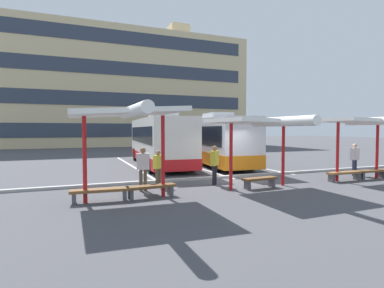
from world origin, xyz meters
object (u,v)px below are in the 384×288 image
at_px(waiting_shelter_2, 363,122).
at_px(bench_4, 372,172).
at_px(waiting_passenger_0, 143,166).
at_px(bench_0, 100,192).
at_px(coach_bus_0, 159,141).
at_px(waiting_passenger_2, 215,162).
at_px(bench_1, 151,188).
at_px(bench_2, 260,180).
at_px(bench_3, 345,174).
at_px(waiting_shelter_0, 127,114).
at_px(coach_bus_1, 210,141).
at_px(waiting_passenger_1, 355,157).
at_px(waiting_passenger_3, 158,166).
at_px(waiting_shelter_1, 262,123).

distance_m(waiting_shelter_2, bench_4, 2.65).
bearing_deg(waiting_passenger_0, bench_0, -144.14).
xyz_separation_m(coach_bus_0, waiting_passenger_2, (0.29, -8.13, -0.64)).
bearing_deg(bench_1, bench_2, 0.37).
bearing_deg(waiting_shelter_2, waiting_passenger_0, 172.05).
xyz_separation_m(waiting_passenger_0, waiting_passenger_2, (3.29, 0.18, -0.00)).
bearing_deg(coach_bus_0, bench_1, -107.34).
bearing_deg(bench_3, bench_2, 179.98).
xyz_separation_m(waiting_shelter_0, bench_4, (12.26, 0.24, -2.67)).
xyz_separation_m(coach_bus_1, waiting_passenger_1, (4.79, -8.06, -0.66)).
bearing_deg(waiting_passenger_2, bench_4, -10.23).
relative_size(bench_2, waiting_passenger_3, 1.03).
bearing_deg(coach_bus_0, bench_3, -55.49).
bearing_deg(coach_bus_0, waiting_shelter_0, -111.60).
distance_m(waiting_shelter_0, waiting_shelter_2, 11.36).
relative_size(bench_4, waiting_passenger_1, 1.02).
distance_m(bench_0, waiting_passenger_2, 5.34).
bearing_deg(bench_1, bench_3, 0.17).
xyz_separation_m(bench_0, bench_3, (11.36, 0.06, -0.00)).
distance_m(bench_0, bench_2, 6.52).
bearing_deg(bench_2, waiting_shelter_2, -2.24).
relative_size(waiting_shelter_1, waiting_shelter_2, 1.17).
bearing_deg(bench_1, bench_4, -0.04).
xyz_separation_m(bench_2, bench_3, (4.84, -0.00, 0.01)).
height_order(bench_3, waiting_passenger_0, waiting_passenger_0).
distance_m(waiting_shelter_0, bench_2, 6.23).
bearing_deg(bench_1, waiting_shelter_1, -1.27).
bearing_deg(bench_0, waiting_passenger_1, 4.98).
height_order(coach_bus_0, bench_0, coach_bus_0).
height_order(bench_1, bench_2, same).
xyz_separation_m(bench_3, waiting_passenger_3, (-8.70, 2.07, 0.55)).
bearing_deg(waiting_passenger_1, bench_2, -170.78).
distance_m(waiting_shelter_1, bench_2, 2.42).
distance_m(coach_bus_1, bench_3, 9.68).
xyz_separation_m(bench_2, waiting_shelter_2, (5.74, -0.22, 2.49)).
bearing_deg(waiting_shelter_1, waiting_passenger_2, 132.86).
relative_size(waiting_passenger_1, waiting_passenger_2, 0.98).
xyz_separation_m(coach_bus_1, waiting_passenger_0, (-6.73, -7.93, -0.63)).
distance_m(bench_1, waiting_passenger_1, 11.59).
bearing_deg(waiting_passenger_2, waiting_shelter_2, -12.89).
distance_m(coach_bus_1, bench_0, 12.63).
height_order(bench_4, waiting_passenger_2, waiting_passenger_2).
xyz_separation_m(coach_bus_1, bench_0, (-8.52, -9.22, -1.31)).
relative_size(coach_bus_0, waiting_passenger_1, 6.36).
relative_size(coach_bus_0, waiting_shelter_1, 2.19).
relative_size(waiting_shelter_0, bench_0, 2.54).
height_order(bench_0, waiting_passenger_0, waiting_passenger_0).
bearing_deg(bench_3, bench_0, -179.71).
distance_m(waiting_shelter_1, waiting_passenger_2, 2.73).
bearing_deg(bench_0, waiting_passenger_2, 16.21).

